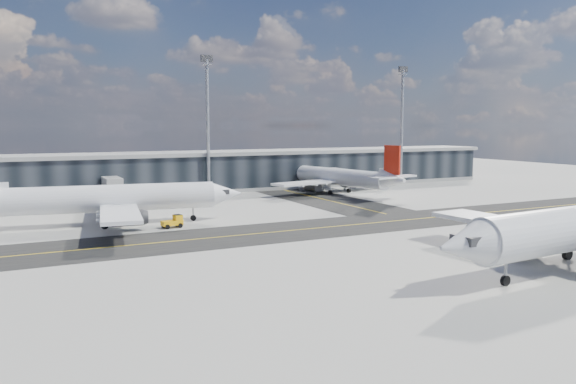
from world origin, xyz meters
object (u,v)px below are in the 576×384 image
at_px(airliner_af, 107,199).
at_px(baggage_tug, 174,221).
at_px(service_van, 311,188).
at_px(airliner_redtail, 339,177).

distance_m(airliner_af, baggage_tug, 10.72).
relative_size(airliner_af, service_van, 6.99).
bearing_deg(baggage_tug, airliner_af, -135.54).
height_order(airliner_redtail, baggage_tug, airliner_redtail).
xyz_separation_m(airliner_redtail, baggage_tug, (-42.24, -24.20, -2.63)).
distance_m(airliner_redtail, baggage_tug, 48.75).
bearing_deg(airliner_redtail, service_van, 104.01).
height_order(airliner_af, service_van, airliner_af).
relative_size(airliner_redtail, service_van, 6.32).
xyz_separation_m(airliner_af, baggage_tug, (8.22, -6.20, -2.99)).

